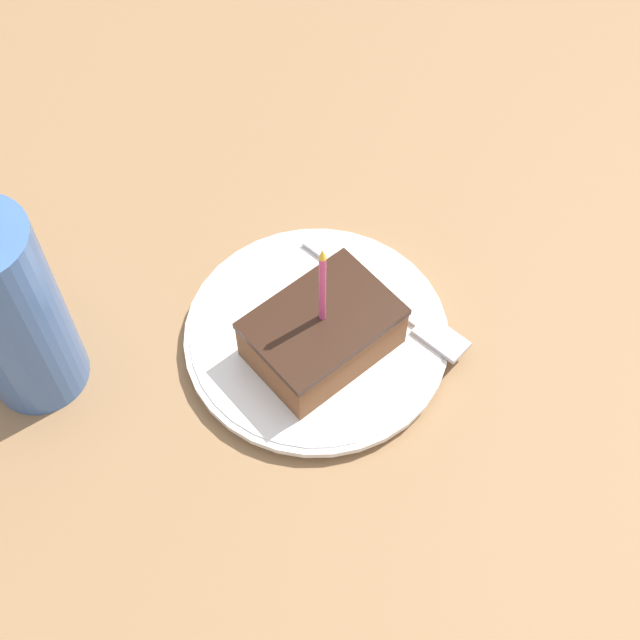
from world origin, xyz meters
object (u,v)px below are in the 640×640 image
cake_slice (322,332)px  fork (393,304)px  bottle (7,306)px  plate (320,340)px

cake_slice → fork: (0.01, 0.07, -0.02)m
cake_slice → fork: 0.08m
bottle → fork: bearing=60.8°
plate → cake_slice: 0.03m
plate → cake_slice: cake_slice is taller
fork → bottle: bottle is taller
plate → fork: (0.02, 0.07, 0.01)m
cake_slice → bottle: 0.24m
fork → bottle: (-0.15, -0.26, 0.08)m
bottle → plate: bearing=56.5°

